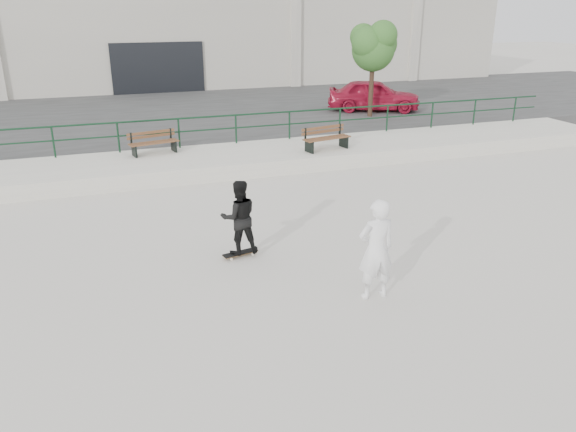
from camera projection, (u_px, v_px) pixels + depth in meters
name	position (u px, v px, depth m)	size (l,w,h in m)	color
ground	(331.00, 304.00, 10.27)	(120.00, 120.00, 0.00)	beige
ledge	(217.00, 161.00, 18.56)	(30.00, 3.00, 0.50)	silver
parking_strip	(177.00, 116.00, 26.06)	(60.00, 14.00, 0.50)	#343434
railing	(208.00, 124.00, 19.36)	(28.00, 0.06, 1.03)	#143821
commercial_building	(139.00, 13.00, 36.88)	(44.20, 16.33, 8.00)	beige
bench_left	(153.00, 143.00, 18.41)	(1.67, 0.79, 0.74)	brown
bench_right	(326.00, 138.00, 18.92)	(1.77, 0.83, 0.78)	brown
tree	(374.00, 45.00, 23.64)	(2.27, 2.02, 4.03)	#3E2C1F
red_car	(374.00, 95.00, 25.77)	(1.68, 4.18, 1.42)	#AA1431
skateboard	(240.00, 253.00, 12.16)	(0.80, 0.36, 0.09)	black
standing_skater	(239.00, 217.00, 11.87)	(0.79, 0.62, 1.63)	black
seated_skater	(376.00, 250.00, 10.16)	(0.70, 0.46, 1.93)	white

